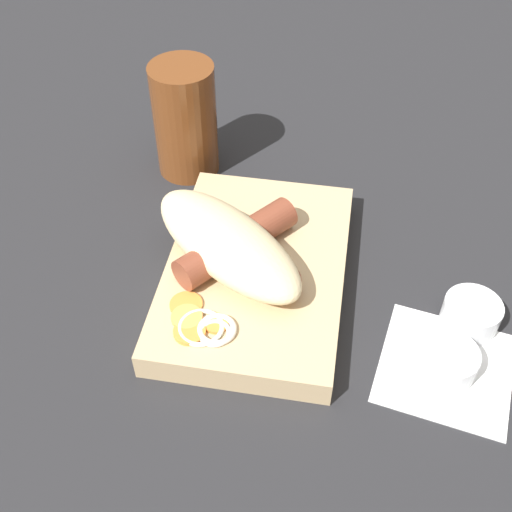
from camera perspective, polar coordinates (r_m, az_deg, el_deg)
name	(u,v)px	position (r m, az deg, el deg)	size (l,w,h in m)	color
ground_plane	(256,283)	(0.65, 0.00, -2.37)	(3.00, 3.00, 0.00)	#232326
food_tray	(256,273)	(0.64, 0.00, -1.52)	(0.26, 0.17, 0.03)	tan
bread_roll	(228,241)	(0.62, -2.51, 1.36)	(0.18, 0.20, 0.05)	beige
sausage	(237,242)	(0.63, -1.72, 1.22)	(0.13, 0.14, 0.03)	brown
pickled_veggies	(203,326)	(0.58, -4.72, -6.20)	(0.06, 0.07, 0.01)	#F99E4C
napkin	(446,367)	(0.61, 16.51, -9.47)	(0.13, 0.13, 0.00)	white
condiment_cup_near	(446,363)	(0.60, 16.51, -9.13)	(0.05, 0.05, 0.03)	silver
condiment_cup_far	(470,316)	(0.64, 18.51, -5.07)	(0.05, 0.05, 0.03)	silver
drink_glass	(185,120)	(0.75, -6.31, 11.92)	(0.07, 0.07, 0.13)	brown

